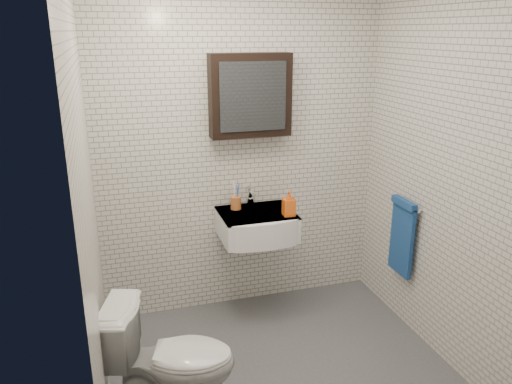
{
  "coord_description": "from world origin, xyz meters",
  "views": [
    {
      "loc": [
        -0.97,
        -2.58,
        2.15
      ],
      "look_at": [
        -0.05,
        0.45,
        1.12
      ],
      "focal_mm": 35.0,
      "sensor_mm": 36.0,
      "label": 1
    }
  ],
  "objects": [
    {
      "name": "ground",
      "position": [
        0.0,
        0.0,
        0.01
      ],
      "size": [
        2.2,
        2.0,
        0.01
      ],
      "primitive_type": "cube",
      "color": "#4B4C52",
      "rests_on": "ground"
    },
    {
      "name": "washbasin",
      "position": [
        0.05,
        0.73,
        0.76
      ],
      "size": [
        0.55,
        0.5,
        0.2
      ],
      "color": "white",
      "rests_on": "room_shell"
    },
    {
      "name": "mirror_cabinet",
      "position": [
        0.05,
        0.93,
        1.7
      ],
      "size": [
        0.6,
        0.15,
        0.6
      ],
      "color": "black",
      "rests_on": "room_shell"
    },
    {
      "name": "towel_rail",
      "position": [
        1.04,
        0.35,
        0.72
      ],
      "size": [
        0.09,
        0.3,
        0.58
      ],
      "color": "silver",
      "rests_on": "room_shell"
    },
    {
      "name": "soap_bottle",
      "position": [
        0.26,
        0.64,
        0.94
      ],
      "size": [
        0.09,
        0.09,
        0.19
      ],
      "primitive_type": "imported",
      "rotation": [
        0.0,
        0.0,
        -0.05
      ],
      "color": "#F65319",
      "rests_on": "washbasin"
    },
    {
      "name": "room_shell",
      "position": [
        0.0,
        0.0,
        1.47
      ],
      "size": [
        2.22,
        2.02,
        2.51
      ],
      "color": "silver",
      "rests_on": "ground"
    },
    {
      "name": "faucet",
      "position": [
        0.05,
        0.93,
        0.92
      ],
      "size": [
        0.06,
        0.2,
        0.15
      ],
      "color": "silver",
      "rests_on": "washbasin"
    },
    {
      "name": "toilet",
      "position": [
        -0.74,
        -0.15,
        0.36
      ],
      "size": [
        0.8,
        0.6,
        0.73
      ],
      "primitive_type": "imported",
      "rotation": [
        0.0,
        0.0,
        1.28
      ],
      "color": "silver",
      "rests_on": "ground"
    },
    {
      "name": "toothbrush_cup",
      "position": [
        -0.08,
        0.89,
        0.9
      ],
      "size": [
        0.1,
        0.1,
        0.22
      ],
      "rotation": [
        0.0,
        0.0,
        0.32
      ],
      "color": "#B6602D",
      "rests_on": "washbasin"
    }
  ]
}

